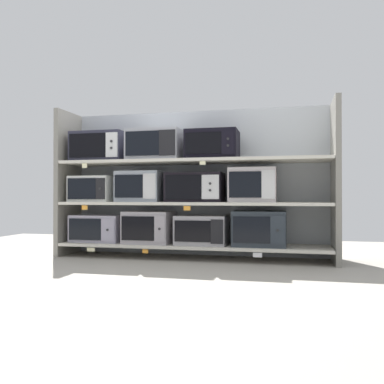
{
  "coord_description": "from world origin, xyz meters",
  "views": [
    {
      "loc": [
        0.96,
        -4.1,
        0.63
      ],
      "look_at": [
        0.0,
        0.0,
        0.67
      ],
      "focal_mm": 39.04,
      "sensor_mm": 36.0,
      "label": 1
    }
  ],
  "objects_px": {
    "microwave_0": "(98,228)",
    "microwave_6": "(195,187)",
    "microwave_10": "(212,145)",
    "microwave_2": "(202,230)",
    "microwave_1": "(149,227)",
    "microwave_4": "(94,189)",
    "microwave_9": "(156,145)",
    "microwave_7": "(253,185)",
    "microwave_5": "(140,187)",
    "microwave_8": "(100,147)",
    "microwave_3": "(260,228)"
  },
  "relations": [
    {
      "from": "microwave_4",
      "to": "microwave_7",
      "type": "distance_m",
      "value": 1.68
    },
    {
      "from": "microwave_10",
      "to": "microwave_8",
      "type": "bearing_deg",
      "value": -179.98
    },
    {
      "from": "microwave_8",
      "to": "microwave_6",
      "type": "bearing_deg",
      "value": -0.0
    },
    {
      "from": "microwave_1",
      "to": "microwave_9",
      "type": "relative_size",
      "value": 0.88
    },
    {
      "from": "microwave_8",
      "to": "microwave_10",
      "type": "distance_m",
      "value": 1.22
    },
    {
      "from": "microwave_5",
      "to": "microwave_10",
      "type": "distance_m",
      "value": 0.87
    },
    {
      "from": "microwave_9",
      "to": "microwave_0",
      "type": "bearing_deg",
      "value": -179.99
    },
    {
      "from": "microwave_2",
      "to": "microwave_8",
      "type": "bearing_deg",
      "value": -179.98
    },
    {
      "from": "microwave_4",
      "to": "microwave_7",
      "type": "height_order",
      "value": "microwave_7"
    },
    {
      "from": "microwave_0",
      "to": "microwave_9",
      "type": "xyz_separation_m",
      "value": [
        0.64,
        0.0,
        0.86
      ]
    },
    {
      "from": "microwave_8",
      "to": "microwave_7",
      "type": "bearing_deg",
      "value": 0.01
    },
    {
      "from": "microwave_0",
      "to": "microwave_10",
      "type": "height_order",
      "value": "microwave_10"
    },
    {
      "from": "microwave_2",
      "to": "microwave_4",
      "type": "height_order",
      "value": "microwave_4"
    },
    {
      "from": "microwave_5",
      "to": "microwave_8",
      "type": "relative_size",
      "value": 0.81
    },
    {
      "from": "microwave_4",
      "to": "microwave_10",
      "type": "xyz_separation_m",
      "value": [
        1.28,
        0.0,
        0.44
      ]
    },
    {
      "from": "microwave_0",
      "to": "microwave_6",
      "type": "distance_m",
      "value": 1.14
    },
    {
      "from": "microwave_0",
      "to": "microwave_9",
      "type": "relative_size",
      "value": 0.98
    },
    {
      "from": "microwave_5",
      "to": "microwave_6",
      "type": "relative_size",
      "value": 0.81
    },
    {
      "from": "microwave_1",
      "to": "microwave_10",
      "type": "height_order",
      "value": "microwave_10"
    },
    {
      "from": "microwave_6",
      "to": "microwave_9",
      "type": "xyz_separation_m",
      "value": [
        -0.42,
        0.0,
        0.43
      ]
    },
    {
      "from": "microwave_5",
      "to": "microwave_9",
      "type": "bearing_deg",
      "value": -0.06
    },
    {
      "from": "microwave_0",
      "to": "microwave_6",
      "type": "bearing_deg",
      "value": -0.01
    },
    {
      "from": "microwave_7",
      "to": "microwave_10",
      "type": "distance_m",
      "value": 0.57
    },
    {
      "from": "microwave_3",
      "to": "microwave_0",
      "type": "bearing_deg",
      "value": -179.99
    },
    {
      "from": "microwave_3",
      "to": "microwave_6",
      "type": "relative_size",
      "value": 0.9
    },
    {
      "from": "microwave_1",
      "to": "microwave_5",
      "type": "relative_size",
      "value": 1.04
    },
    {
      "from": "microwave_9",
      "to": "microwave_10",
      "type": "relative_size",
      "value": 1.07
    },
    {
      "from": "microwave_1",
      "to": "microwave_5",
      "type": "height_order",
      "value": "microwave_5"
    },
    {
      "from": "microwave_2",
      "to": "microwave_5",
      "type": "bearing_deg",
      "value": -179.99
    },
    {
      "from": "microwave_4",
      "to": "microwave_6",
      "type": "xyz_separation_m",
      "value": [
        1.1,
        0.0,
        0.01
      ]
    },
    {
      "from": "microwave_2",
      "to": "microwave_9",
      "type": "distance_m",
      "value": 0.99
    },
    {
      "from": "microwave_2",
      "to": "microwave_3",
      "type": "distance_m",
      "value": 0.57
    },
    {
      "from": "microwave_0",
      "to": "microwave_6",
      "type": "height_order",
      "value": "microwave_6"
    },
    {
      "from": "microwave_7",
      "to": "microwave_10",
      "type": "xyz_separation_m",
      "value": [
        -0.4,
        0.0,
        0.4
      ]
    },
    {
      "from": "microwave_10",
      "to": "microwave_2",
      "type": "bearing_deg",
      "value": 179.98
    },
    {
      "from": "microwave_0",
      "to": "microwave_8",
      "type": "height_order",
      "value": "microwave_8"
    },
    {
      "from": "microwave_2",
      "to": "microwave_7",
      "type": "height_order",
      "value": "microwave_7"
    },
    {
      "from": "microwave_6",
      "to": "microwave_10",
      "type": "height_order",
      "value": "microwave_10"
    },
    {
      "from": "microwave_1",
      "to": "microwave_10",
      "type": "bearing_deg",
      "value": 0.01
    },
    {
      "from": "microwave_0",
      "to": "microwave_5",
      "type": "bearing_deg",
      "value": 0.03
    },
    {
      "from": "microwave_3",
      "to": "microwave_10",
      "type": "xyz_separation_m",
      "value": [
        -0.46,
        0.0,
        0.82
      ]
    },
    {
      "from": "microwave_2",
      "to": "microwave_8",
      "type": "relative_size",
      "value": 0.89
    },
    {
      "from": "microwave_4",
      "to": "microwave_9",
      "type": "height_order",
      "value": "microwave_9"
    },
    {
      "from": "microwave_3",
      "to": "microwave_7",
      "type": "bearing_deg",
      "value": -179.99
    },
    {
      "from": "microwave_10",
      "to": "microwave_6",
      "type": "bearing_deg",
      "value": -179.88
    },
    {
      "from": "microwave_1",
      "to": "microwave_9",
      "type": "height_order",
      "value": "microwave_9"
    },
    {
      "from": "microwave_8",
      "to": "microwave_9",
      "type": "relative_size",
      "value": 1.04
    },
    {
      "from": "microwave_8",
      "to": "microwave_10",
      "type": "relative_size",
      "value": 1.12
    },
    {
      "from": "microwave_2",
      "to": "microwave_1",
      "type": "bearing_deg",
      "value": -179.99
    },
    {
      "from": "microwave_1",
      "to": "microwave_4",
      "type": "distance_m",
      "value": 0.73
    }
  ]
}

